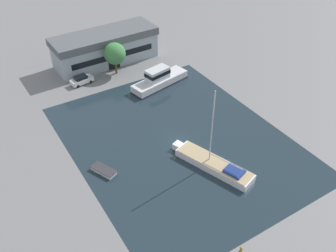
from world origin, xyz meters
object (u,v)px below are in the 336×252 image
motor_cruiser (159,79)px  small_dinghy (104,170)px  warehouse_building (105,47)px  parked_car (82,80)px  quay_tree_near_building (115,54)px  sailboat_moored (213,164)px

motor_cruiser → small_dinghy: 23.68m
motor_cruiser → warehouse_building: bearing=6.0°
small_dinghy → parked_car: bearing=51.6°
quay_tree_near_building → sailboat_moored: bearing=-90.1°
small_dinghy → warehouse_building: bearing=41.1°
motor_cruiser → small_dinghy: motor_cruiser is taller
quay_tree_near_building → small_dinghy: bearing=-119.2°
parked_car → motor_cruiser: size_ratio=0.37×
quay_tree_near_building → parked_car: quay_tree_near_building is taller
warehouse_building → quay_tree_near_building: quay_tree_near_building is taller
sailboat_moored → small_dinghy: size_ratio=3.17×
quay_tree_near_building → motor_cruiser: (4.71, -8.23, -2.86)m
warehouse_building → motor_cruiser: (4.32, -13.62, -1.85)m
warehouse_building → parked_car: bearing=-144.5°
sailboat_moored → small_dinghy: 14.98m
parked_car → small_dinghy: (-6.11, -23.44, -0.56)m
parked_car → sailboat_moored: 31.34m
motor_cruiser → sailboat_moored: bearing=156.5°
parked_car → sailboat_moored: sailboat_moored is taller
motor_cruiser → small_dinghy: size_ratio=3.00×
motor_cruiser → small_dinghy: (-17.94, -15.43, -0.99)m
parked_car → motor_cruiser: (11.83, -8.01, 0.43)m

